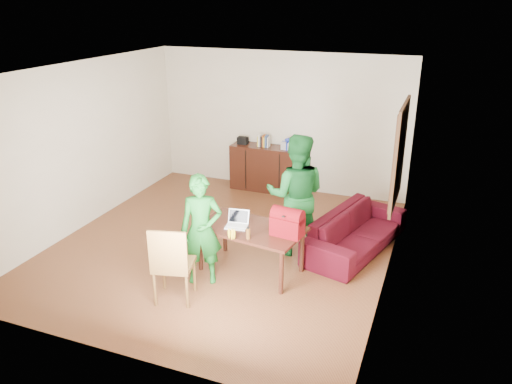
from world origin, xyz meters
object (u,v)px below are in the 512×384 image
at_px(laptop, 236,224).
at_px(sofa, 356,231).
at_px(table, 251,233).
at_px(chair, 174,278).
at_px(person_near, 201,230).
at_px(person_far, 296,195).
at_px(red_bag, 287,225).
at_px(bottle, 248,233).

xyz_separation_m(laptop, sofa, (1.45, 1.25, -0.42)).
distance_m(table, sofa, 1.75).
distance_m(chair, person_near, 0.72).
distance_m(person_far, laptop, 1.06).
bearing_deg(laptop, red_bag, -6.61).
bearing_deg(red_bag, bottle, -139.80).
distance_m(chair, sofa, 2.91).
bearing_deg(person_far, person_near, 41.01).
bearing_deg(red_bag, laptop, -171.08).
bearing_deg(person_near, chair, -126.10).
height_order(person_near, person_far, person_far).
xyz_separation_m(bottle, red_bag, (0.44, 0.28, 0.07)).
relative_size(table, sofa, 0.75).
relative_size(table, bottle, 9.23).
relative_size(person_far, red_bag, 4.39).
relative_size(table, person_near, 1.01).
bearing_deg(laptop, chair, -123.49).
relative_size(red_bag, sofa, 0.20).
xyz_separation_m(table, person_far, (0.40, 0.79, 0.32)).
xyz_separation_m(person_far, laptop, (-0.59, -0.85, -0.20)).
xyz_separation_m(person_near, red_bag, (1.05, 0.43, 0.07)).
distance_m(table, person_near, 0.72).
height_order(person_near, bottle, person_near).
bearing_deg(person_far, laptop, 42.04).
xyz_separation_m(person_near, bottle, (0.61, 0.15, -0.00)).
relative_size(table, person_far, 0.84).
xyz_separation_m(person_far, sofa, (0.86, 0.39, -0.62)).
bearing_deg(person_far, chair, 46.67).
bearing_deg(laptop, person_near, -135.76).
height_order(table, laptop, laptop).
xyz_separation_m(table, bottle, (0.09, -0.33, 0.16)).
xyz_separation_m(table, sofa, (1.26, 1.18, -0.29)).
distance_m(chair, laptop, 1.13).
relative_size(chair, red_bag, 2.52).
xyz_separation_m(bottle, sofa, (1.16, 1.51, -0.46)).
xyz_separation_m(chair, red_bag, (1.18, 0.97, 0.52)).
xyz_separation_m(chair, laptop, (0.45, 0.95, 0.41)).
height_order(table, person_far, person_far).
bearing_deg(person_near, laptop, 29.99).
height_order(chair, laptop, chair).
distance_m(person_near, laptop, 0.53).
bearing_deg(table, red_bag, 3.34).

